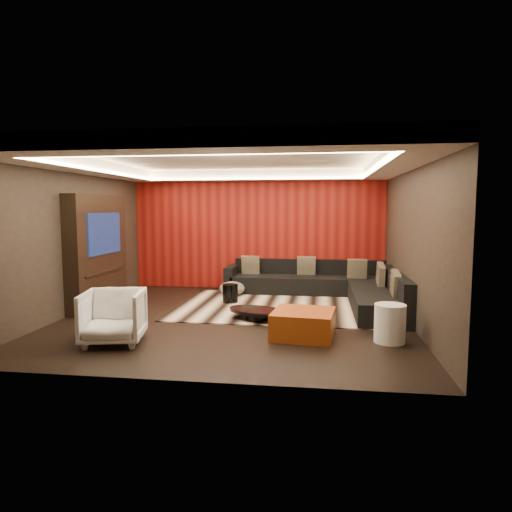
# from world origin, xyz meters

# --- Properties ---
(floor) EXTENTS (6.00, 6.00, 0.02)m
(floor) POSITION_xyz_m (0.00, 0.00, -0.01)
(floor) COLOR black
(floor) RESTS_ON ground
(ceiling) EXTENTS (6.00, 6.00, 0.02)m
(ceiling) POSITION_xyz_m (0.00, 0.00, 2.81)
(ceiling) COLOR silver
(ceiling) RESTS_ON ground
(wall_back) EXTENTS (6.00, 0.02, 2.80)m
(wall_back) POSITION_xyz_m (0.00, 3.01, 1.40)
(wall_back) COLOR black
(wall_back) RESTS_ON ground
(wall_left) EXTENTS (0.02, 6.00, 2.80)m
(wall_left) POSITION_xyz_m (-3.01, 0.00, 1.40)
(wall_left) COLOR black
(wall_left) RESTS_ON ground
(wall_right) EXTENTS (0.02, 6.00, 2.80)m
(wall_right) POSITION_xyz_m (3.01, 0.00, 1.40)
(wall_right) COLOR black
(wall_right) RESTS_ON ground
(red_feature_wall) EXTENTS (5.98, 0.05, 2.78)m
(red_feature_wall) POSITION_xyz_m (0.00, 2.97, 1.40)
(red_feature_wall) COLOR #6B0C0A
(red_feature_wall) RESTS_ON ground
(soffit_back) EXTENTS (6.00, 0.60, 0.22)m
(soffit_back) POSITION_xyz_m (0.00, 2.70, 2.69)
(soffit_back) COLOR silver
(soffit_back) RESTS_ON ground
(soffit_front) EXTENTS (6.00, 0.60, 0.22)m
(soffit_front) POSITION_xyz_m (0.00, -2.70, 2.69)
(soffit_front) COLOR silver
(soffit_front) RESTS_ON ground
(soffit_left) EXTENTS (0.60, 4.80, 0.22)m
(soffit_left) POSITION_xyz_m (-2.70, 0.00, 2.69)
(soffit_left) COLOR silver
(soffit_left) RESTS_ON ground
(soffit_right) EXTENTS (0.60, 4.80, 0.22)m
(soffit_right) POSITION_xyz_m (2.70, 0.00, 2.69)
(soffit_right) COLOR silver
(soffit_right) RESTS_ON ground
(cove_back) EXTENTS (4.80, 0.08, 0.04)m
(cove_back) POSITION_xyz_m (0.00, 2.36, 2.60)
(cove_back) COLOR #FFD899
(cove_back) RESTS_ON ground
(cove_front) EXTENTS (4.80, 0.08, 0.04)m
(cove_front) POSITION_xyz_m (0.00, -2.36, 2.60)
(cove_front) COLOR #FFD899
(cove_front) RESTS_ON ground
(cove_left) EXTENTS (0.08, 4.80, 0.04)m
(cove_left) POSITION_xyz_m (-2.36, 0.00, 2.60)
(cove_left) COLOR #FFD899
(cove_left) RESTS_ON ground
(cove_right) EXTENTS (0.08, 4.80, 0.04)m
(cove_right) POSITION_xyz_m (2.36, 0.00, 2.60)
(cove_right) COLOR #FFD899
(cove_right) RESTS_ON ground
(tv_surround) EXTENTS (0.30, 2.00, 2.20)m
(tv_surround) POSITION_xyz_m (-2.85, 0.60, 1.10)
(tv_surround) COLOR black
(tv_surround) RESTS_ON ground
(tv_screen) EXTENTS (0.04, 1.30, 0.80)m
(tv_screen) POSITION_xyz_m (-2.69, 0.60, 1.45)
(tv_screen) COLOR black
(tv_screen) RESTS_ON ground
(tv_shelf) EXTENTS (0.04, 1.60, 0.04)m
(tv_shelf) POSITION_xyz_m (-2.69, 0.60, 0.70)
(tv_shelf) COLOR black
(tv_shelf) RESTS_ON ground
(rug) EXTENTS (4.03, 3.04, 0.02)m
(rug) POSITION_xyz_m (0.71, 1.01, 0.01)
(rug) COLOR beige
(rug) RESTS_ON floor
(coffee_table) EXTENTS (1.41, 1.41, 0.18)m
(coffee_table) POSITION_xyz_m (0.42, -0.12, 0.11)
(coffee_table) COLOR black
(coffee_table) RESTS_ON rug
(drum_stool) EXTENTS (0.38, 0.38, 0.37)m
(drum_stool) POSITION_xyz_m (-0.32, 1.25, 0.21)
(drum_stool) COLOR black
(drum_stool) RESTS_ON rug
(striped_pouf) EXTENTS (0.60, 0.60, 0.31)m
(striped_pouf) POSITION_xyz_m (-0.42, 1.96, 0.18)
(striped_pouf) COLOR beige
(striped_pouf) RESTS_ON rug
(white_side_table) EXTENTS (0.54, 0.54, 0.56)m
(white_side_table) POSITION_xyz_m (2.50, -1.14, 0.28)
(white_side_table) COLOR white
(white_side_table) RESTS_ON floor
(orange_ottoman) EXTENTS (0.99, 0.99, 0.40)m
(orange_ottoman) POSITION_xyz_m (1.25, -1.02, 0.20)
(orange_ottoman) COLOR #944613
(orange_ottoman) RESTS_ON floor
(armchair) EXTENTS (0.98, 1.00, 0.77)m
(armchair) POSITION_xyz_m (-1.45, -1.72, 0.39)
(armchair) COLOR silver
(armchair) RESTS_ON floor
(sectional_sofa) EXTENTS (3.65, 3.50, 0.75)m
(sectional_sofa) POSITION_xyz_m (1.73, 1.86, 0.26)
(sectional_sofa) COLOR black
(sectional_sofa) RESTS_ON floor
(throw_pillows) EXTENTS (3.18, 2.77, 0.50)m
(throw_pillows) POSITION_xyz_m (1.77, 1.90, 0.62)
(throw_pillows) COLOR tan
(throw_pillows) RESTS_ON sectional_sofa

